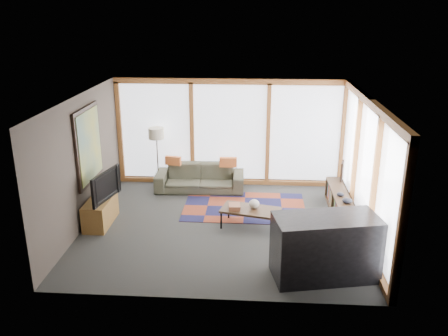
# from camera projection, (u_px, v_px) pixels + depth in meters

# --- Properties ---
(ground) EXTENTS (5.50, 5.50, 0.00)m
(ground) POSITION_uv_depth(u_px,v_px,m) (223.00, 226.00, 9.51)
(ground) COLOR #2E2E2B
(ground) RESTS_ON ground
(room_envelope) EXTENTS (5.52, 5.02, 2.62)m
(room_envelope) POSITION_uv_depth(u_px,v_px,m) (249.00, 145.00, 9.50)
(room_envelope) COLOR #433932
(room_envelope) RESTS_ON ground
(rug) EXTENTS (2.65, 1.71, 0.01)m
(rug) POSITION_uv_depth(u_px,v_px,m) (244.00, 207.00, 10.41)
(rug) COLOR maroon
(rug) RESTS_ON ground
(sofa) EXTENTS (2.11, 0.87, 0.61)m
(sofa) POSITION_uv_depth(u_px,v_px,m) (200.00, 178.00, 11.29)
(sofa) COLOR #333327
(sofa) RESTS_ON ground
(pillow_left) EXTENTS (0.39, 0.18, 0.21)m
(pillow_left) POSITION_uv_depth(u_px,v_px,m) (173.00, 161.00, 11.23)
(pillow_left) COLOR #CD632E
(pillow_left) RESTS_ON sofa
(pillow_right) EXTENTS (0.41, 0.13, 0.22)m
(pillow_right) POSITION_uv_depth(u_px,v_px,m) (228.00, 162.00, 11.09)
(pillow_right) COLOR #CD632E
(pillow_right) RESTS_ON sofa
(floor_lamp) EXTENTS (0.37, 0.37, 1.48)m
(floor_lamp) POSITION_uv_depth(u_px,v_px,m) (158.00, 158.00, 11.32)
(floor_lamp) COLOR #302015
(floor_lamp) RESTS_ON ground
(coffee_table) EXTENTS (1.26, 0.84, 0.38)m
(coffee_table) POSITION_uv_depth(u_px,v_px,m) (251.00, 218.00, 9.42)
(coffee_table) COLOR #382317
(coffee_table) RESTS_ON ground
(book_stack) EXTENTS (0.25, 0.30, 0.09)m
(book_stack) POSITION_uv_depth(u_px,v_px,m) (234.00, 207.00, 9.36)
(book_stack) COLOR brown
(book_stack) RESTS_ON coffee_table
(vase) EXTENTS (0.26, 0.26, 0.18)m
(vase) POSITION_uv_depth(u_px,v_px,m) (254.00, 204.00, 9.37)
(vase) COLOR beige
(vase) RESTS_ON coffee_table
(bookshelf) EXTENTS (0.35, 1.94, 0.48)m
(bookshelf) POSITION_uv_depth(u_px,v_px,m) (340.00, 203.00, 10.01)
(bookshelf) COLOR #382317
(bookshelf) RESTS_ON ground
(bowl_a) EXTENTS (0.23, 0.23, 0.10)m
(bowl_a) POSITION_uv_depth(u_px,v_px,m) (347.00, 201.00, 9.38)
(bowl_a) COLOR black
(bowl_a) RESTS_ON bookshelf
(bowl_b) EXTENTS (0.18, 0.18, 0.08)m
(bowl_b) POSITION_uv_depth(u_px,v_px,m) (340.00, 194.00, 9.73)
(bowl_b) COLOR black
(bowl_b) RESTS_ON bookshelf
(shelf_picture) EXTENTS (0.12, 0.33, 0.43)m
(shelf_picture) POSITION_uv_depth(u_px,v_px,m) (342.00, 171.00, 10.59)
(shelf_picture) COLOR black
(shelf_picture) RESTS_ON bookshelf
(tv_console) EXTENTS (0.44, 1.06, 0.53)m
(tv_console) POSITION_uv_depth(u_px,v_px,m) (100.00, 211.00, 9.55)
(tv_console) COLOR brown
(tv_console) RESTS_ON ground
(television) EXTENTS (0.36, 1.04, 0.59)m
(television) POSITION_uv_depth(u_px,v_px,m) (102.00, 185.00, 9.38)
(television) COLOR black
(television) RESTS_ON tv_console
(bar_counter) EXTENTS (1.77, 1.09, 1.05)m
(bar_counter) POSITION_uv_depth(u_px,v_px,m) (325.00, 247.00, 7.60)
(bar_counter) COLOR black
(bar_counter) RESTS_ON ground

